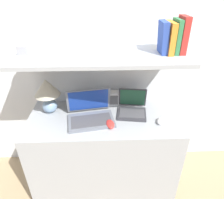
{
  "coord_description": "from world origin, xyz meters",
  "views": [
    {
      "loc": [
        0.01,
        -1.05,
        1.68
      ],
      "look_at": [
        0.07,
        0.28,
        0.9
      ],
      "focal_mm": 32.0,
      "sensor_mm": 36.0,
      "label": 1
    }
  ],
  "objects": [
    {
      "name": "book_red",
      "position": [
        0.56,
        0.34,
        1.37
      ],
      "size": [
        0.04,
        0.14,
        0.25
      ],
      "color": "#A82823",
      "rests_on": "shelf"
    },
    {
      "name": "shelf_gadget",
      "position": [
        -0.55,
        0.34,
        1.27
      ],
      "size": [
        0.07,
        0.06,
        0.06
      ],
      "color": "#99999E",
      "rests_on": "shelf"
    },
    {
      "name": "second_mouse",
      "position": [
        0.45,
        0.19,
        0.75
      ],
      "size": [
        0.1,
        0.12,
        0.04
      ],
      "color": "white",
      "rests_on": "desk"
    },
    {
      "name": "book_green",
      "position": [
        0.51,
        0.34,
        1.36
      ],
      "size": [
        0.03,
        0.15,
        0.23
      ],
      "color": "#2D7042",
      "rests_on": "shelf"
    },
    {
      "name": "book_blue",
      "position": [
        0.43,
        0.34,
        1.35
      ],
      "size": [
        0.06,
        0.15,
        0.22
      ],
      "color": "#284293",
      "rests_on": "shelf"
    },
    {
      "name": "computer_mouse",
      "position": [
        0.05,
        0.16,
        0.75
      ],
      "size": [
        0.08,
        0.12,
        0.04
      ],
      "color": "red",
      "rests_on": "desk"
    },
    {
      "name": "shelf",
      "position": [
        0.0,
        0.34,
        1.23
      ],
      "size": [
        1.22,
        0.5,
        0.03
      ],
      "color": "#999EA3",
      "rests_on": "back_riser"
    },
    {
      "name": "book_orange",
      "position": [
        0.47,
        0.34,
        1.35
      ],
      "size": [
        0.04,
        0.18,
        0.21
      ],
      "color": "orange",
      "rests_on": "shelf"
    },
    {
      "name": "desk",
      "position": [
        0.0,
        0.28,
        0.37
      ],
      "size": [
        1.22,
        0.55,
        0.73
      ],
      "color": "#999EA3",
      "rests_on": "ground_plane"
    },
    {
      "name": "router_box",
      "position": [
        0.09,
        0.48,
        0.8
      ],
      "size": [
        0.1,
        0.07,
        0.13
      ],
      "color": "white",
      "rests_on": "desk"
    },
    {
      "name": "laptop_large",
      "position": [
        -0.1,
        0.26,
        0.78
      ],
      "size": [
        0.39,
        0.32,
        0.23
      ],
      "color": "slate",
      "rests_on": "desk"
    },
    {
      "name": "laptop_small",
      "position": [
        0.24,
        0.34,
        0.78
      ],
      "size": [
        0.26,
        0.25,
        0.19
      ],
      "color": "#333338",
      "rests_on": "desk"
    },
    {
      "name": "wall_back",
      "position": [
        0.0,
        0.62,
        1.2
      ],
      "size": [
        6.0,
        0.05,
        2.4
      ],
      "color": "silver",
      "rests_on": "ground_plane"
    },
    {
      "name": "table_lamp",
      "position": [
        -0.45,
        0.38,
        0.93
      ],
      "size": [
        0.21,
        0.21,
        0.3
      ],
      "color": "#7593B2",
      "rests_on": "desk"
    },
    {
      "name": "back_riser",
      "position": [
        0.0,
        0.57,
        0.61
      ],
      "size": [
        1.22,
        0.04,
        1.21
      ],
      "color": "silver",
      "rests_on": "ground_plane"
    }
  ]
}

